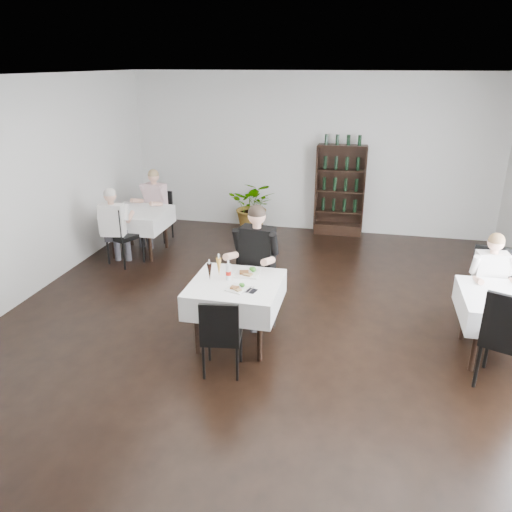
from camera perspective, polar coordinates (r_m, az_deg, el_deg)
The scene contains 22 objects.
room_shell at distance 5.44m, azimuth 0.60°, elevation 3.72°, with size 9.00×9.00×9.00m.
wine_shelf at distance 9.68m, azimuth 9.56°, elevation 7.30°, with size 0.90×0.28×1.75m.
main_table at distance 5.84m, azimuth -2.32°, elevation -4.34°, with size 1.03×1.03×0.77m.
left_table at distance 8.84m, azimuth -13.28°, elevation 4.15°, with size 0.98×0.98×0.77m.
right_table at distance 6.15m, azimuth 26.74°, elevation -5.38°, with size 0.98×0.98×0.77m.
potted_tree at distance 9.86m, azimuth -0.28°, elevation 5.79°, with size 0.90×0.78×1.01m, color #27541D.
main_chair_far at distance 6.39m, azimuth -0.04°, elevation -1.95°, with size 0.61×0.61×1.09m.
main_chair_near at distance 5.28m, azimuth -4.02°, elevation -8.72°, with size 0.46×0.46×0.89m.
left_chair_far at distance 9.54m, azimuth -10.89°, elevation 4.94°, with size 0.44×0.44×0.90m.
left_chair_near at distance 8.38m, azimuth -15.34°, elevation 2.70°, with size 0.61×0.61×1.01m.
right_chair_far at distance 6.75m, azimuth 25.25°, elevation -2.99°, with size 0.55×0.56×1.06m.
right_chair_near at distance 5.58m, azimuth 27.00°, elevation -8.07°, with size 0.66×0.66×1.10m.
diner_main at distance 6.22m, azimuth -0.14°, elevation 0.03°, with size 0.61×0.63×1.53m.
diner_left_far at distance 9.20m, azimuth -11.71°, elevation 6.10°, with size 0.58×0.61×1.37m.
diner_left_near at distance 8.28m, azimuth -15.90°, elevation 3.85°, with size 0.54×0.56×1.33m.
diner_right_far at distance 6.56m, azimuth 25.32°, elevation -2.28°, with size 0.51×0.52×1.29m.
plate_far at distance 5.97m, azimuth -0.96°, elevation -1.95°, with size 0.28×0.28×0.09m.
plate_near at distance 5.59m, azimuth -2.12°, elevation -3.69°, with size 0.28×0.28×0.07m.
pilsner_dark at distance 5.81m, azimuth -5.33°, elevation -1.79°, with size 0.06×0.06×0.26m.
pilsner_lager at distance 5.90m, azimuth -4.26°, elevation -1.26°, with size 0.07×0.07×0.28m.
coke_bottle at distance 5.80m, azimuth -3.17°, elevation -1.82°, with size 0.06×0.06×0.25m.
napkin_cutlery at distance 5.56m, azimuth -0.77°, elevation -3.93°, with size 0.18×0.17×0.02m.
Camera 1 is at (1.09, -5.07, 3.15)m, focal length 35.00 mm.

